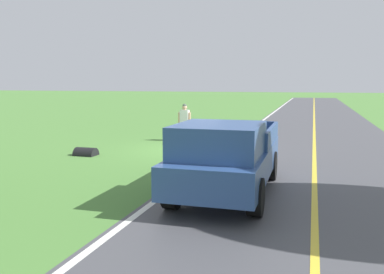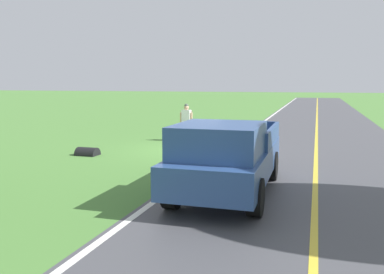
# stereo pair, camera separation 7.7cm
# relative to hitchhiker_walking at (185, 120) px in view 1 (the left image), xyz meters

# --- Properties ---
(ground_plane) EXTENTS (200.00, 200.00, 0.00)m
(ground_plane) POSITION_rel_hitchhiker_walking_xyz_m (-0.96, 2.37, -0.98)
(ground_plane) COLOR #4C7F38
(road_surface) EXTENTS (7.43, 120.00, 0.00)m
(road_surface) POSITION_rel_hitchhiker_walking_xyz_m (-5.79, 2.37, -0.98)
(road_surface) COLOR #47474C
(road_surface) RESTS_ON ground
(lane_edge_line) EXTENTS (0.16, 117.60, 0.00)m
(lane_edge_line) POSITION_rel_hitchhiker_walking_xyz_m (-2.26, 2.37, -0.98)
(lane_edge_line) COLOR silver
(lane_edge_line) RESTS_ON ground
(lane_centre_line) EXTENTS (0.14, 117.60, 0.00)m
(lane_centre_line) POSITION_rel_hitchhiker_walking_xyz_m (-5.79, 2.37, -0.98)
(lane_centre_line) COLOR gold
(lane_centre_line) RESTS_ON ground
(hitchhiker_walking) EXTENTS (0.62, 0.53, 1.75)m
(hitchhiker_walking) POSITION_rel_hitchhiker_walking_xyz_m (0.00, 0.00, 0.00)
(hitchhiker_walking) COLOR #4C473D
(hitchhiker_walking) RESTS_ON ground
(suitcase_carried) EXTENTS (0.47, 0.23, 0.49)m
(suitcase_carried) POSITION_rel_hitchhiker_walking_xyz_m (0.42, 0.05, -0.73)
(suitcase_carried) COLOR brown
(suitcase_carried) RESTS_ON ground
(pickup_truck_passing) EXTENTS (2.13, 5.41, 1.82)m
(pickup_truck_passing) POSITION_rel_hitchhiker_walking_xyz_m (-3.71, 8.40, -0.01)
(pickup_truck_passing) COLOR #2D4C84
(pickup_truck_passing) RESTS_ON ground
(drainage_culvert) EXTENTS (0.80, 0.60, 0.60)m
(drainage_culvert) POSITION_rel_hitchhiker_walking_xyz_m (2.44, 4.63, -0.98)
(drainage_culvert) COLOR black
(drainage_culvert) RESTS_ON ground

